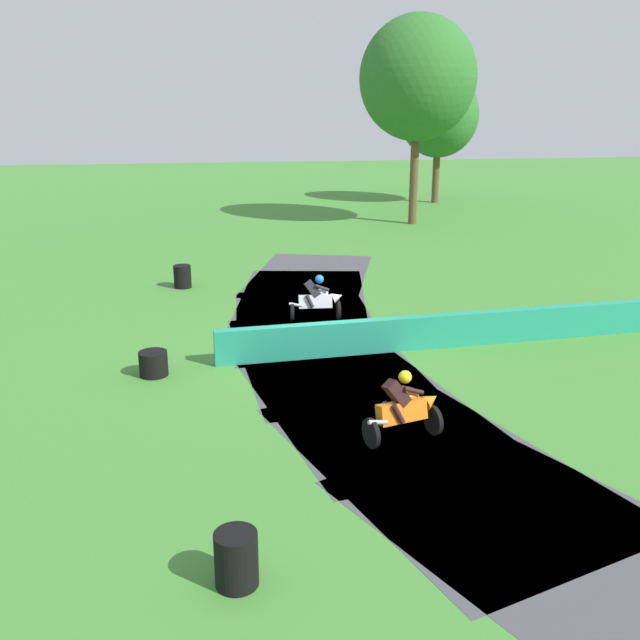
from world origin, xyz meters
TOP-DOWN VIEW (x-y plane):
  - ground_plane at (0.00, 0.00)m, footprint 120.00×120.00m
  - track_asphalt at (0.79, 0.06)m, footprint 8.04×25.75m
  - safety_barrier at (4.87, 0.35)m, footprint 15.19×1.40m
  - motorcycle_lead_white at (0.43, 3.16)m, footprint 1.70×0.80m
  - motorcycle_chase_orange at (0.90, -4.83)m, footprint 1.68×1.08m
  - tire_stack_near at (-3.70, 7.73)m, footprint 0.61×0.61m
  - tire_stack_mid_a at (-4.18, -0.66)m, footprint 0.69×0.69m
  - tire_stack_mid_b at (-2.55, -8.73)m, footprint 0.60×0.60m
  - tree_far_left at (8.15, 19.55)m, footprint 5.95×5.95m
  - tree_far_right at (11.89, 27.24)m, footprint 4.97×4.97m

SIDE VIEW (x-z plane):
  - ground_plane at x=0.00m, z-range 0.00..0.00m
  - track_asphalt at x=0.79m, z-range 0.00..0.01m
  - tire_stack_mid_a at x=-4.18m, z-range 0.00..0.60m
  - tire_stack_near at x=-3.70m, z-range 0.00..0.80m
  - tire_stack_mid_b at x=-2.55m, z-range 0.00..0.80m
  - safety_barrier at x=4.87m, z-range 0.00..0.90m
  - motorcycle_chase_orange at x=0.90m, z-range -0.06..1.36m
  - motorcycle_lead_white at x=0.43m, z-range -0.06..1.37m
  - tree_far_right at x=11.89m, z-range 1.40..9.47m
  - tree_far_left at x=8.15m, z-range 2.13..12.68m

